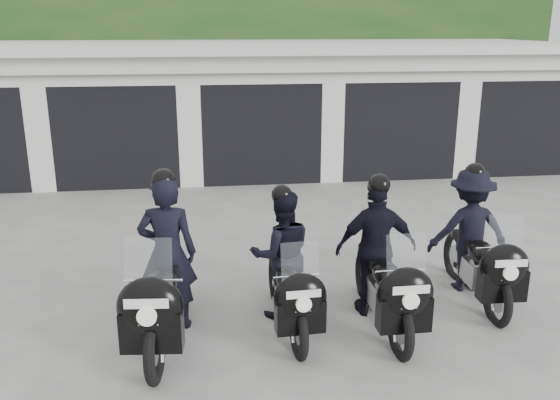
{
  "coord_description": "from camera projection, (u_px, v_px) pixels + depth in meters",
  "views": [
    {
      "loc": [
        -1.23,
        -7.2,
        3.42
      ],
      "look_at": [
        -0.22,
        0.69,
        1.05
      ],
      "focal_mm": 38.0,
      "sensor_mm": 36.0,
      "label": 1
    }
  ],
  "objects": [
    {
      "name": "ground",
      "position": [
        303.0,
        289.0,
        7.97
      ],
      "size": [
        80.0,
        80.0,
        0.0
      ],
      "primitive_type": "plane",
      "color": "#A2A29C",
      "rests_on": "ground"
    },
    {
      "name": "garage_block",
      "position": [
        252.0,
        105.0,
        15.22
      ],
      "size": [
        16.4,
        6.8,
        2.96
      ],
      "color": "silver",
      "rests_on": "ground"
    },
    {
      "name": "background_vegetation",
      "position": [
        251.0,
        44.0,
        19.51
      ],
      "size": [
        20.0,
        3.9,
        5.8
      ],
      "color": "#193914",
      "rests_on": "ground"
    },
    {
      "name": "police_bike_a",
      "position": [
        164.0,
        275.0,
        6.49
      ],
      "size": [
        0.8,
        2.25,
        1.96
      ],
      "rotation": [
        0.0,
        0.0,
        -0.09
      ],
      "color": "black",
      "rests_on": "ground"
    },
    {
      "name": "police_bike_b",
      "position": [
        285.0,
        266.0,
        6.9
      ],
      "size": [
        0.8,
        1.95,
        1.7
      ],
      "rotation": [
        0.0,
        0.0,
        0.06
      ],
      "color": "black",
      "rests_on": "ground"
    },
    {
      "name": "police_bike_c",
      "position": [
        380.0,
        260.0,
        6.94
      ],
      "size": [
        0.99,
        2.08,
        1.81
      ],
      "rotation": [
        0.0,
        0.0,
        0.01
      ],
      "color": "black",
      "rests_on": "ground"
    },
    {
      "name": "police_bike_d",
      "position": [
        474.0,
        239.0,
        7.64
      ],
      "size": [
        1.09,
        2.04,
        1.78
      ],
      "rotation": [
        0.0,
        0.0,
        -0.04
      ],
      "color": "black",
      "rests_on": "ground"
    }
  ]
}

